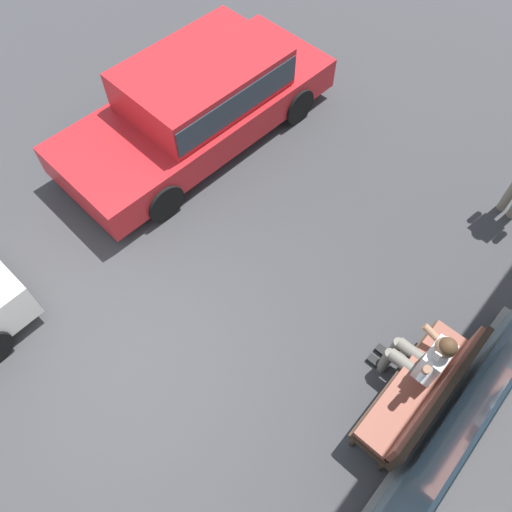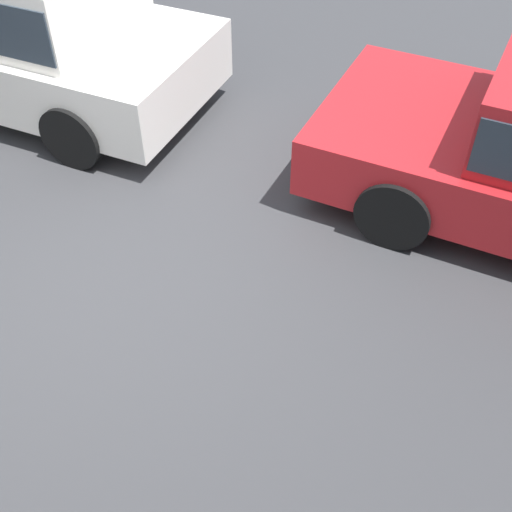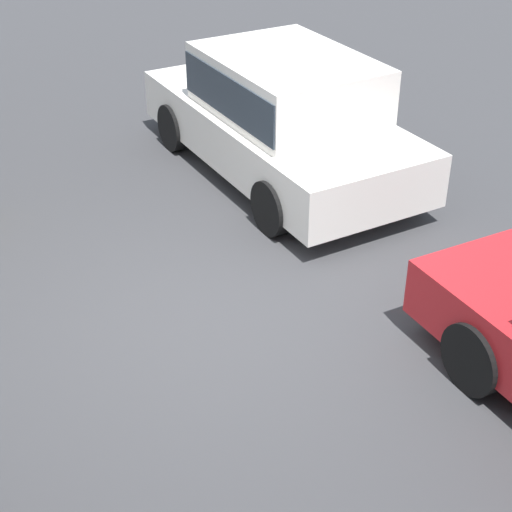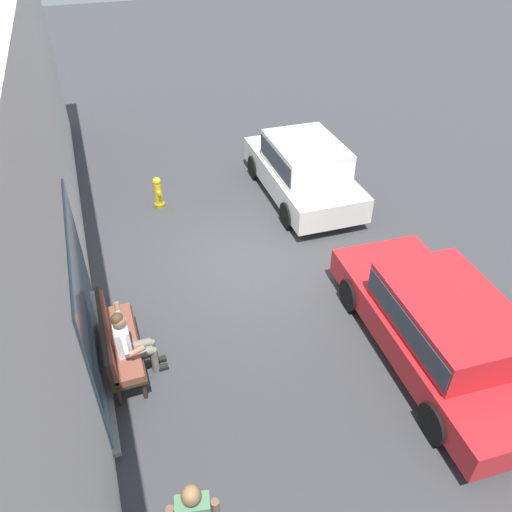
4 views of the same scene
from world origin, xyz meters
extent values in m
plane|color=#38383A|center=(0.00, 0.00, 0.00)|extent=(60.00, 60.00, 0.00)
cylinder|color=black|center=(-1.95, -1.39, 0.31)|extent=(0.62, 0.21, 0.61)
cylinder|color=black|center=(-2.05, -3.13, 0.31)|extent=(0.62, 0.21, 0.61)
cube|color=white|center=(2.27, -2.22, 0.54)|extent=(4.16, 1.88, 0.61)
cylinder|color=black|center=(1.02, -1.33, 0.31)|extent=(0.62, 0.19, 0.62)
cylinder|color=black|center=(0.98, -3.04, 0.31)|extent=(0.62, 0.19, 0.62)
camera|label=1|loc=(0.53, 2.60, 6.00)|focal=35.00mm
camera|label=2|loc=(-2.42, 2.60, 3.62)|focal=45.00mm
camera|label=3|loc=(-5.24, 2.60, 4.28)|focal=55.00mm
camera|label=4|loc=(-7.98, 2.60, 6.52)|focal=35.00mm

